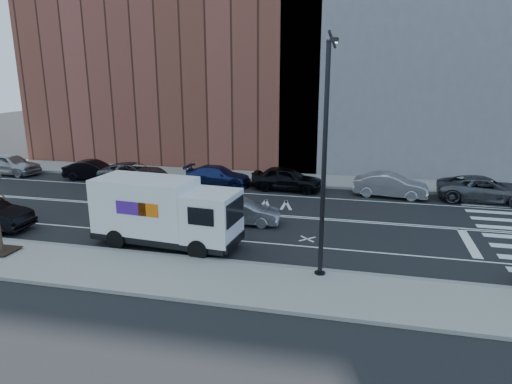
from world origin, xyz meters
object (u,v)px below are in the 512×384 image
at_px(fedex_van, 165,212).
at_px(far_parked_a, 10,164).
at_px(driving_sedan, 242,212).
at_px(far_parked_b, 94,170).

height_order(fedex_van, far_parked_a, fedex_van).
height_order(far_parked_a, driving_sedan, far_parked_a).
xyz_separation_m(fedex_van, far_parked_a, (-18.25, 11.31, -0.82)).
distance_m(far_parked_b, driving_sedan, 15.37).
distance_m(fedex_van, far_parked_b, 15.59).
distance_m(fedex_van, driving_sedan, 4.78).
xyz_separation_m(far_parked_a, driving_sedan, (20.92, -7.48, -0.17)).
bearing_deg(fedex_van, far_parked_b, 139.38).
bearing_deg(fedex_van, far_parked_a, 153.45).
relative_size(fedex_van, far_parked_a, 1.45).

